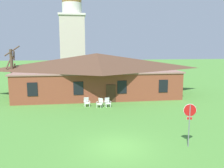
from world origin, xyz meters
The scene contains 8 objects.
ground_plane centered at (0.00, 0.00, 0.00)m, with size 200.00×200.00×0.00m, color #477F33.
brick_building centered at (0.00, 17.01, 2.79)m, with size 20.57×10.40×5.49m.
dome_tower centered at (-3.44, 34.54, 8.36)m, with size 5.18×5.18×18.37m.
stop_sign centered at (4.43, -0.59, 2.00)m, with size 0.79×0.19×2.81m.
lawn_chair_by_porch centered at (-1.63, 10.63, 0.50)m, with size 0.72×0.76×0.96m.
lawn_chair_near_door centered at (-0.22, 10.04, 0.50)m, with size 0.83×0.86×0.96m.
lawn_chair_left_end centered at (0.56, 10.16, 0.50)m, with size 0.71×0.75×0.96m.
bare_tree_beside_building centered at (-10.47, 16.05, 3.41)m, with size 1.89×1.54×6.50m.
Camera 1 is at (-2.40, -13.83, 6.32)m, focal length 37.33 mm.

